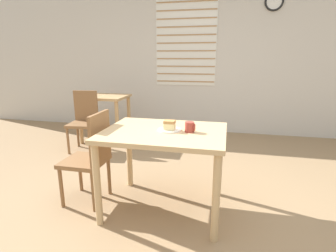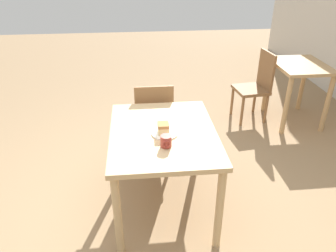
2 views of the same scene
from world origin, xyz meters
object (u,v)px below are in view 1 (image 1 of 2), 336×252
object	(u,v)px
dining_table_far	(105,105)
plate	(170,130)
chair_near_window	(91,156)
chair_far_corner	(84,119)
dining_table_near	(164,142)
coffee_mug	(190,127)
cake_slice	(170,125)

from	to	relation	value
dining_table_far	plate	bearing A→B (deg)	-50.23
chair_near_window	chair_far_corner	bearing A→B (deg)	-147.74
chair_near_window	plate	world-z (taller)	chair_near_window
dining_table_far	dining_table_near	bearing A→B (deg)	-51.22
dining_table_near	chair_near_window	bearing A→B (deg)	-177.49
chair_far_corner	coffee_mug	bearing A→B (deg)	-43.29
dining_table_near	coffee_mug	bearing A→B (deg)	0.71
chair_near_window	cake_slice	bearing A→B (deg)	92.30
dining_table_far	coffee_mug	xyz separation A→B (m)	(1.71, -1.84, 0.20)
dining_table_far	coffee_mug	distance (m)	2.52
chair_far_corner	coffee_mug	world-z (taller)	chair_far_corner
dining_table_far	coffee_mug	size ratio (longest dim) A/B	8.70
dining_table_far	plate	distance (m)	2.39
chair_far_corner	coffee_mug	xyz separation A→B (m)	(1.82, -1.35, 0.33)
dining_table_far	chair_near_window	xyz separation A→B (m)	(0.76, -1.87, -0.13)
dining_table_near	plate	distance (m)	0.12
dining_table_near	plate	size ratio (longest dim) A/B	5.19
dining_table_near	dining_table_far	bearing A→B (deg)	128.78
cake_slice	coffee_mug	world-z (taller)	cake_slice
chair_far_corner	cake_slice	xyz separation A→B (m)	(1.64, -1.35, 0.34)
plate	coffee_mug	size ratio (longest dim) A/B	2.31
dining_table_near	chair_near_window	size ratio (longest dim) A/B	1.18
chair_near_window	chair_far_corner	xyz separation A→B (m)	(-0.87, 1.38, 0.00)
dining_table_near	cake_slice	bearing A→B (deg)	-0.95
dining_table_far	chair_near_window	bearing A→B (deg)	-67.96
dining_table_near	chair_far_corner	xyz separation A→B (m)	(-1.59, 1.35, -0.18)
chair_far_corner	plate	world-z (taller)	chair_far_corner
chair_far_corner	cake_slice	world-z (taller)	chair_far_corner
dining_table_far	chair_far_corner	world-z (taller)	chair_far_corner
coffee_mug	dining_table_near	bearing A→B (deg)	-179.29
chair_near_window	cake_slice	size ratio (longest dim) A/B	9.52
plate	chair_near_window	bearing A→B (deg)	-176.87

